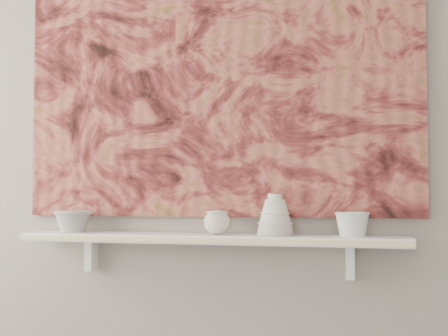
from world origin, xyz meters
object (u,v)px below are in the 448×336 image
(cup_cream, at_px, (217,222))
(bowl_grey, at_px, (73,221))
(shelf, at_px, (209,239))
(bowl_white, at_px, (352,224))
(painting, at_px, (215,69))
(bell_vessel, at_px, (275,214))

(cup_cream, bearing_deg, bowl_grey, 180.00)
(bowl_grey, height_order, cup_cream, cup_cream)
(shelf, relative_size, cup_cream, 14.81)
(cup_cream, bearing_deg, bowl_white, 0.00)
(bowl_grey, relative_size, bowl_white, 1.25)
(bowl_grey, bearing_deg, cup_cream, 0.00)
(bowl_grey, xyz_separation_m, cup_cream, (0.57, 0.00, 0.00))
(shelf, xyz_separation_m, painting, (0.00, 0.08, 0.62))
(bell_vessel, xyz_separation_m, bowl_white, (0.26, 0.00, -0.03))
(bell_vessel, bearing_deg, bowl_grey, 180.00)
(cup_cream, bearing_deg, bell_vessel, 0.00)
(shelf, xyz_separation_m, bowl_white, (0.50, 0.00, 0.06))
(bell_vessel, bearing_deg, shelf, 180.00)
(bowl_grey, xyz_separation_m, bowl_white, (1.03, 0.00, 0.00))
(shelf, bearing_deg, painting, 90.00)
(shelf, xyz_separation_m, cup_cream, (0.03, 0.00, 0.06))
(cup_cream, distance_m, bell_vessel, 0.21)
(shelf, relative_size, bowl_grey, 9.63)
(shelf, xyz_separation_m, bell_vessel, (0.24, 0.00, 0.09))
(painting, xyz_separation_m, bowl_white, (0.50, -0.08, -0.57))
(painting, relative_size, bell_vessel, 10.32)
(cup_cream, height_order, bowl_white, cup_cream)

